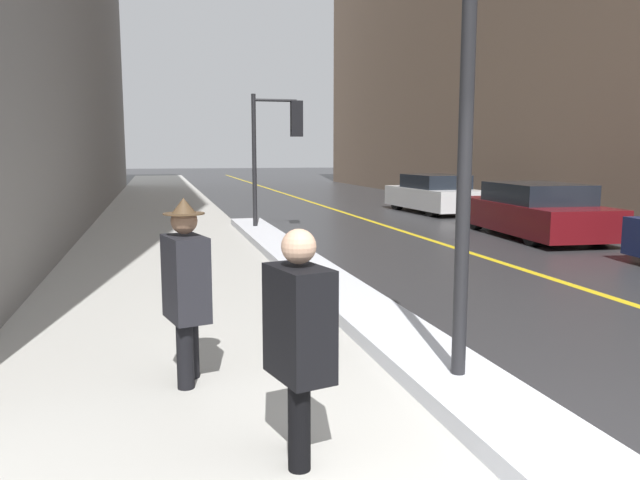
{
  "coord_description": "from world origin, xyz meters",
  "views": [
    {
      "loc": [
        -2.18,
        -2.82,
        2.04
      ],
      "look_at": [
        -0.4,
        4.0,
        1.05
      ],
      "focal_mm": 35.0,
      "sensor_mm": 36.0,
      "label": 1
    }
  ],
  "objects_px": {
    "lamp_post": "(467,80)",
    "parked_car_maroon": "(534,211)",
    "traffic_light_near": "(281,134)",
    "pedestrian_nearside": "(299,335)",
    "pedestrian_in_fedora": "(186,284)",
    "parked_car_white": "(434,194)"
  },
  "relations": [
    {
      "from": "pedestrian_nearside",
      "to": "parked_car_white",
      "type": "distance_m",
      "value": 17.91
    },
    {
      "from": "parked_car_maroon",
      "to": "parked_car_white",
      "type": "height_order",
      "value": "parked_car_maroon"
    },
    {
      "from": "lamp_post",
      "to": "pedestrian_in_fedora",
      "type": "height_order",
      "value": "lamp_post"
    },
    {
      "from": "pedestrian_in_fedora",
      "to": "parked_car_white",
      "type": "xyz_separation_m",
      "value": [
        8.96,
        14.23,
        -0.29
      ]
    },
    {
      "from": "pedestrian_nearside",
      "to": "pedestrian_in_fedora",
      "type": "relative_size",
      "value": 0.94
    },
    {
      "from": "pedestrian_in_fedora",
      "to": "parked_car_maroon",
      "type": "distance_m",
      "value": 11.77
    },
    {
      "from": "traffic_light_near",
      "to": "parked_car_white",
      "type": "relative_size",
      "value": 0.8
    },
    {
      "from": "lamp_post",
      "to": "parked_car_maroon",
      "type": "relative_size",
      "value": 0.86
    },
    {
      "from": "lamp_post",
      "to": "traffic_light_near",
      "type": "relative_size",
      "value": 1.23
    },
    {
      "from": "pedestrian_nearside",
      "to": "traffic_light_near",
      "type": "bearing_deg",
      "value": 155.21
    },
    {
      "from": "pedestrian_nearside",
      "to": "pedestrian_in_fedora",
      "type": "distance_m",
      "value": 1.74
    },
    {
      "from": "traffic_light_near",
      "to": "pedestrian_in_fedora",
      "type": "xyz_separation_m",
      "value": [
        -2.9,
        -10.39,
        -1.61
      ]
    },
    {
      "from": "pedestrian_nearside",
      "to": "pedestrian_in_fedora",
      "type": "bearing_deg",
      "value": -172.51
    },
    {
      "from": "parked_car_maroon",
      "to": "lamp_post",
      "type": "bearing_deg",
      "value": 148.21
    },
    {
      "from": "lamp_post",
      "to": "parked_car_maroon",
      "type": "height_order",
      "value": "lamp_post"
    },
    {
      "from": "pedestrian_in_fedora",
      "to": "parked_car_maroon",
      "type": "relative_size",
      "value": 0.33
    },
    {
      "from": "lamp_post",
      "to": "parked_car_maroon",
      "type": "bearing_deg",
      "value": 53.39
    },
    {
      "from": "parked_car_white",
      "to": "traffic_light_near",
      "type": "bearing_deg",
      "value": 119.17
    },
    {
      "from": "traffic_light_near",
      "to": "pedestrian_in_fedora",
      "type": "bearing_deg",
      "value": -104.3
    },
    {
      "from": "pedestrian_nearside",
      "to": "parked_car_white",
      "type": "bearing_deg",
      "value": 138.15
    },
    {
      "from": "traffic_light_near",
      "to": "pedestrian_nearside",
      "type": "height_order",
      "value": "traffic_light_near"
    },
    {
      "from": "pedestrian_nearside",
      "to": "parked_car_maroon",
      "type": "relative_size",
      "value": 0.31
    }
  ]
}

